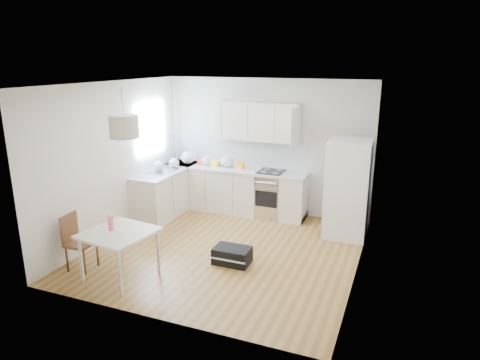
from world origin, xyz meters
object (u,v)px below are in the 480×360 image
(dining_table, at_px, (119,237))
(gym_bag, at_px, (232,255))
(refrigerator, at_px, (349,188))
(dining_chair, at_px, (81,242))

(dining_table, bearing_deg, gym_bag, 45.77)
(refrigerator, xyz_separation_m, gym_bag, (-1.47, -1.83, -0.73))
(refrigerator, height_order, gym_bag, refrigerator)
(dining_table, xyz_separation_m, gym_bag, (1.32, 1.00, -0.50))
(dining_table, relative_size, dining_chair, 1.20)
(dining_table, bearing_deg, refrigerator, 54.03)
(dining_chair, bearing_deg, dining_table, -4.11)
(dining_chair, xyz_separation_m, gym_bag, (2.02, 1.00, -0.30))
(refrigerator, relative_size, dining_chair, 2.01)
(refrigerator, xyz_separation_m, dining_chair, (-3.49, -2.82, -0.43))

